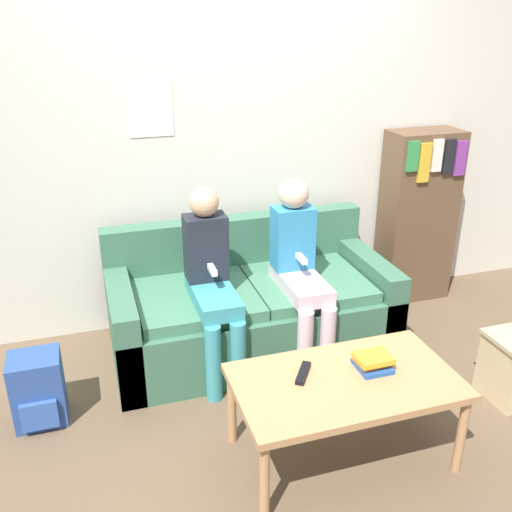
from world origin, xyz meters
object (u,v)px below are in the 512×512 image
Objects in this scene: couch at (250,308)px; tv_remote at (303,373)px; coffee_table at (345,387)px; person_right at (299,264)px; backpack at (38,390)px; bookshelf at (417,216)px; person_left at (212,277)px.

couch reaches higher than tv_remote.
coffee_table is 0.95m from person_right.
coffee_table is 1.58m from backpack.
bookshelf is at bearing 14.99° from backpack.
coffee_table is at bearing 7.39° from tv_remote.
tv_remote is 1.39m from backpack.
bookshelf is (1.12, 0.51, 0.01)m from person_right.
backpack is (-1.26, -0.38, -0.08)m from couch.
couch is 1.38× the size of bookshelf.
couch is 0.48m from person_left.
backpack is at bearing -163.13° from couch.
tv_remote is at bearing -110.09° from person_right.
backpack is at bearing -173.32° from tv_remote.
tv_remote is 0.13× the size of bookshelf.
person_right is at bearing 7.41° from backpack.
person_right reaches higher than backpack.
coffee_table is 6.32× the size of tv_remote.
person_right is at bearing 0.30° from person_left.
bookshelf is at bearing 13.22° from couch.
couch is at bearing 143.80° from person_right.
bookshelf reaches higher than coffee_table.
person_left reaches higher than backpack.
coffee_table is at bearing -27.12° from backpack.
coffee_table reaches higher than backpack.
person_left is 0.99× the size of person_right.
bookshelf reaches higher than backpack.
couch is at bearing -166.78° from bookshelf.
person_left reaches higher than coffee_table.
tv_remote is at bearing -27.21° from backpack.
person_left reaches higher than tv_remote.
bookshelf is 3.23× the size of backpack.
person_right is at bearing 82.15° from coffee_table.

